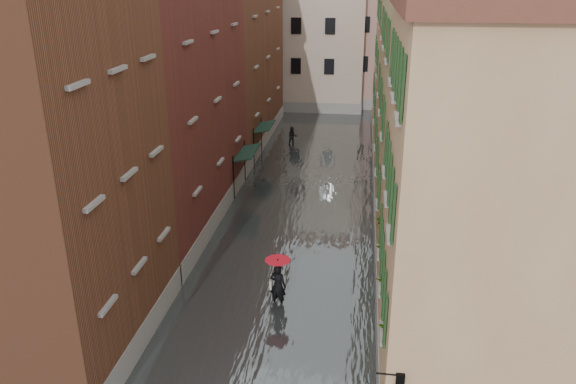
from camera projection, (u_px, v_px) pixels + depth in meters
The scene contains 16 objects.
ground at pixel (268, 326), 21.06m from camera, with size 120.00×120.00×0.00m, color slate.
floodwater at pixel (305, 196), 33.02m from camera, with size 10.00×60.00×0.20m, color #495051.
building_left_near at pixel (37, 172), 17.70m from camera, with size 6.00×8.00×13.00m, color brown.
building_left_mid at pixel (158, 104), 27.94m from camera, with size 6.00×14.00×12.50m, color #5D251D.
building_left_far at pixel (227, 50), 41.51m from camera, with size 6.00×16.00×14.00m, color brown.
building_right_near at pixel (493, 218), 16.25m from camera, with size 6.00×8.00×11.50m, color tan.
building_right_mid at pixel (446, 108), 26.13m from camera, with size 6.00×14.00×13.00m, color tan.
building_right_far at pixel (419, 71), 40.24m from camera, with size 6.00×16.00×11.50m, color tan.
building_end_cream at pixel (302, 38), 54.12m from camera, with size 12.00×9.00×13.00m, color #B6A391.
building_end_pink at pixel (395, 42), 55.04m from camera, with size 10.00×9.00×12.00m, color tan.
awning_near at pixel (247, 154), 32.89m from camera, with size 1.09×3.17×2.80m.
awning_far at pixel (264, 128), 38.39m from camera, with size 1.09×2.96×2.80m.
wall_lantern at pixel (399, 378), 13.89m from camera, with size 0.71×0.22×0.35m.
window_planters at pixel (386, 258), 18.67m from camera, with size 0.59×8.03×0.84m.
pedestrian_main at pixel (278, 278), 21.87m from camera, with size 1.02×1.02×2.06m.
pedestrian_far at pixel (292, 137), 42.50m from camera, with size 0.74×0.58×1.53m, color black.
Camera 1 is at (3.08, -17.51, 12.38)m, focal length 35.00 mm.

